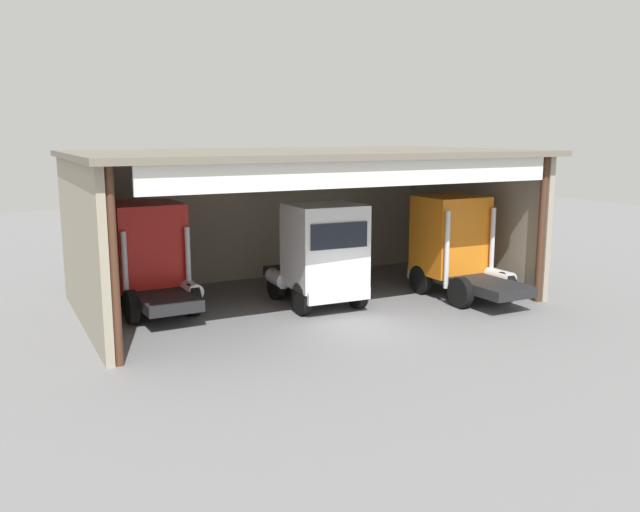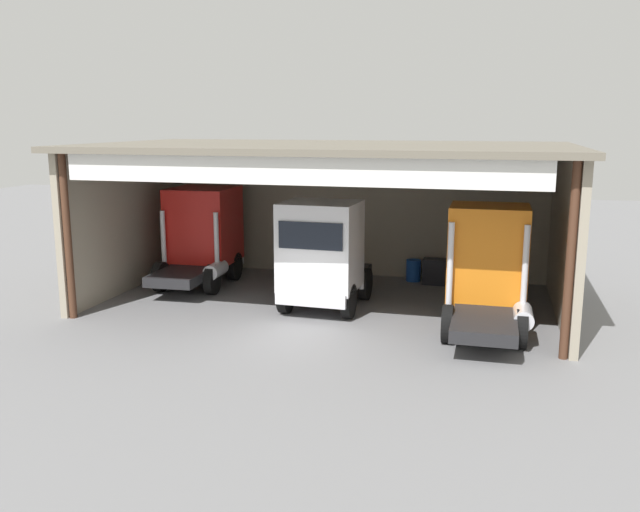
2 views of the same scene
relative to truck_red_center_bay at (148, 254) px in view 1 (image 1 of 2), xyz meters
The scene contains 7 objects.
ground_plane 8.07m from the truck_red_center_bay, 46.15° to the right, with size 80.00×80.00×0.00m, color slate.
workshop_shed 5.74m from the truck_red_center_bay, ahead, with size 16.17×9.41×5.52m.
truck_red_center_bay is the anchor object (origin of this frame).
truck_white_left_bay 6.02m from the truck_red_center_bay, 24.29° to the right, with size 2.66×5.09×3.71m.
truck_orange_right_bay 11.35m from the truck_red_center_bay, 16.73° to the right, with size 2.52×4.95×3.77m.
oil_drum 8.49m from the truck_red_center_bay, 17.01° to the left, with size 0.58×0.58×0.85m, color #194CB2.
tool_cart 9.20m from the truck_red_center_bay, 13.32° to the left, with size 0.90×0.60×1.00m, color black.
Camera 1 is at (-10.48, -17.36, 6.12)m, focal length 37.22 mm.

